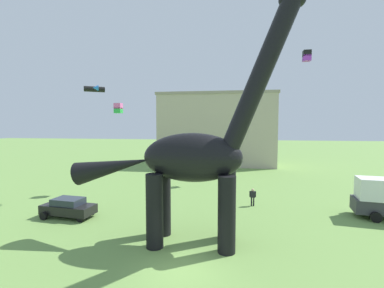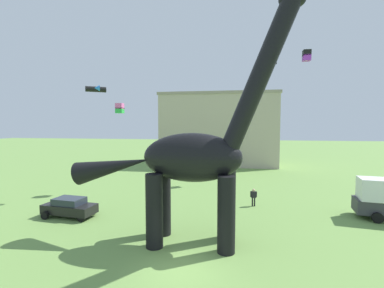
# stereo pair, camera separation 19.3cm
# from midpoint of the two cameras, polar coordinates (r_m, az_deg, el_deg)

# --- Properties ---
(ground_plane) EXTENTS (240.00, 240.00, 0.00)m
(ground_plane) POSITION_cam_midpoint_polar(r_m,az_deg,el_deg) (15.50, -1.80, -24.66)
(ground_plane) COLOR #6B9347
(dinosaur_sculpture) EXTENTS (14.33, 3.04, 14.98)m
(dinosaur_sculpture) POSITION_cam_midpoint_polar(r_m,az_deg,el_deg) (16.97, 0.13, -2.81)
(dinosaur_sculpture) COLOR black
(dinosaur_sculpture) RESTS_ON ground_plane
(parked_sedan_left) EXTENTS (4.37, 2.22, 1.55)m
(parked_sedan_left) POSITION_cam_midpoint_polar(r_m,az_deg,el_deg) (24.73, -23.90, -11.87)
(parked_sedan_left) COLOR black
(parked_sedan_left) RESTS_ON ground_plane
(person_watching_child) EXTENTS (0.60, 0.26, 1.60)m
(person_watching_child) POSITION_cam_midpoint_polar(r_m,az_deg,el_deg) (26.08, 12.88, -10.41)
(person_watching_child) COLOR black
(person_watching_child) RESTS_ON ground_plane
(kite_trailing) EXTENTS (0.40, 0.40, 0.56)m
(kite_trailing) POSITION_cam_midpoint_polar(r_m,az_deg,el_deg) (16.31, 23.05, 16.56)
(kite_trailing) COLOR black
(kite_mid_left) EXTENTS (1.37, 1.37, 1.40)m
(kite_mid_left) POSITION_cam_midpoint_polar(r_m,az_deg,el_deg) (39.63, 16.32, 16.58)
(kite_mid_left) COLOR #19B2B7
(kite_near_low) EXTENTS (0.78, 0.78, 1.10)m
(kite_near_low) POSITION_cam_midpoint_polar(r_m,az_deg,el_deg) (31.92, -14.62, 7.20)
(kite_near_low) COLOR pink
(kite_high_left) EXTENTS (1.97, 2.09, 0.59)m
(kite_high_left) POSITION_cam_midpoint_polar(r_m,az_deg,el_deg) (29.82, -19.13, 10.74)
(kite_high_left) COLOR black
(background_building_block) EXTENTS (21.21, 8.69, 13.15)m
(background_building_block) POSITION_cam_midpoint_polar(r_m,az_deg,el_deg) (51.35, 5.67, 3.09)
(background_building_block) COLOR #B7A893
(background_building_block) RESTS_ON ground_plane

